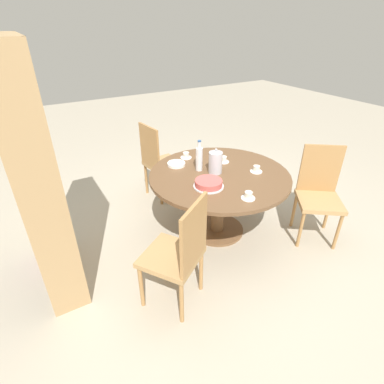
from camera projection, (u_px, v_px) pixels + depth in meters
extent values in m
plane|color=#B2A893|center=(217.00, 230.00, 3.35)|extent=(14.00, 14.00, 0.00)
cylinder|color=brown|center=(217.00, 229.00, 3.35)|extent=(0.58, 0.58, 0.03)
cylinder|color=brown|center=(218.00, 204.00, 3.18)|extent=(0.15, 0.15, 0.64)
cylinder|color=brown|center=(219.00, 175.00, 3.01)|extent=(1.42, 1.42, 0.04)
cylinder|color=#A87A47|center=(184.00, 181.00, 3.92)|extent=(0.03, 0.03, 0.42)
cylinder|color=#A87A47|center=(169.00, 171.00, 4.16)|extent=(0.03, 0.03, 0.42)
cylinder|color=#A87A47|center=(161.00, 189.00, 3.73)|extent=(0.03, 0.03, 0.42)
cylinder|color=#A87A47|center=(146.00, 179.00, 3.97)|extent=(0.03, 0.03, 0.42)
cube|color=tan|center=(164.00, 164.00, 3.83)|extent=(0.47, 0.47, 0.04)
cube|color=#A87A47|center=(149.00, 147.00, 3.58)|extent=(0.40, 0.08, 0.51)
cylinder|color=#A87A47|center=(164.00, 258.00, 2.66)|extent=(0.03, 0.03, 0.42)
cylinder|color=#A87A47|center=(141.00, 286.00, 2.37)|extent=(0.03, 0.03, 0.42)
cylinder|color=#A87A47|center=(201.00, 271.00, 2.52)|extent=(0.03, 0.03, 0.42)
cylinder|color=#A87A47|center=(182.00, 302.00, 2.24)|extent=(0.03, 0.03, 0.42)
cube|color=tan|center=(171.00, 257.00, 2.33)|extent=(0.58, 0.58, 0.04)
cube|color=#A87A47|center=(194.00, 235.00, 2.12)|extent=(0.25, 0.35, 0.51)
cylinder|color=#A87A47|center=(301.00, 230.00, 3.01)|extent=(0.03, 0.03, 0.42)
cylinder|color=#A87A47|center=(338.00, 232.00, 2.98)|extent=(0.03, 0.03, 0.42)
cylinder|color=#A87A47|center=(294.00, 210.00, 3.32)|extent=(0.03, 0.03, 0.42)
cylinder|color=#A87A47|center=(328.00, 212.00, 3.29)|extent=(0.03, 0.03, 0.42)
cube|color=tan|center=(319.00, 202.00, 3.04)|extent=(0.59, 0.59, 0.04)
cube|color=#A87A47|center=(320.00, 169.00, 3.07)|extent=(0.26, 0.34, 0.51)
cube|color=tan|center=(30.00, 161.00, 2.59)|extent=(0.04, 0.28, 1.98)
cube|color=tan|center=(44.00, 207.00, 1.95)|extent=(0.04, 0.28, 1.98)
cube|color=tan|center=(55.00, 176.00, 2.33)|extent=(0.89, 0.02, 1.98)
cube|color=tan|center=(64.00, 273.00, 2.76)|extent=(0.82, 0.27, 0.04)
cube|color=tan|center=(47.00, 216.00, 2.44)|extent=(0.82, 0.27, 0.04)
cube|color=tan|center=(24.00, 139.00, 2.11)|extent=(0.82, 0.27, 0.04)
cube|color=#703384|center=(55.00, 238.00, 2.84)|extent=(0.31, 0.21, 0.43)
cube|color=black|center=(63.00, 266.00, 2.42)|extent=(0.31, 0.21, 0.56)
cube|color=#28703D|center=(37.00, 176.00, 2.47)|extent=(0.38, 0.21, 0.49)
cube|color=beige|center=(44.00, 198.00, 2.14)|extent=(0.38, 0.21, 0.54)
cube|color=#234793|center=(13.00, 95.00, 2.15)|extent=(0.38, 0.21, 0.48)
cube|color=#703384|center=(16.00, 104.00, 1.80)|extent=(0.38, 0.21, 0.54)
cylinder|color=silver|center=(215.00, 163.00, 2.97)|extent=(0.14, 0.14, 0.22)
cone|color=silver|center=(216.00, 151.00, 2.91)|extent=(0.12, 0.12, 0.02)
sphere|color=silver|center=(216.00, 149.00, 2.90)|extent=(0.02, 0.02, 0.02)
cylinder|color=silver|center=(199.00, 159.00, 3.01)|extent=(0.07, 0.07, 0.24)
cylinder|color=silver|center=(199.00, 145.00, 2.94)|extent=(0.03, 0.03, 0.07)
cylinder|color=#2D5184|center=(199.00, 141.00, 2.92)|extent=(0.04, 0.04, 0.01)
cylinder|color=silver|center=(209.00, 186.00, 2.76)|extent=(0.28, 0.28, 0.01)
cylinder|color=#C65651|center=(209.00, 183.00, 2.75)|extent=(0.25, 0.25, 0.06)
cylinder|color=white|center=(248.00, 198.00, 2.58)|extent=(0.12, 0.12, 0.01)
cylinder|color=silver|center=(248.00, 195.00, 2.57)|extent=(0.07, 0.07, 0.06)
cylinder|color=white|center=(223.00, 162.00, 3.24)|extent=(0.12, 0.12, 0.01)
cylinder|color=silver|center=(224.00, 159.00, 3.22)|extent=(0.07, 0.07, 0.06)
cylinder|color=white|center=(186.00, 158.00, 3.34)|extent=(0.12, 0.12, 0.01)
cylinder|color=silver|center=(186.00, 155.00, 3.32)|extent=(0.07, 0.07, 0.06)
cylinder|color=white|center=(256.00, 171.00, 3.03)|extent=(0.12, 0.12, 0.01)
cylinder|color=silver|center=(256.00, 169.00, 3.02)|extent=(0.07, 0.07, 0.06)
cylinder|color=white|center=(176.00, 165.00, 3.17)|extent=(0.19, 0.19, 0.01)
cylinder|color=white|center=(176.00, 164.00, 3.16)|extent=(0.19, 0.19, 0.01)
cylinder|color=white|center=(176.00, 163.00, 3.16)|extent=(0.19, 0.19, 0.01)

